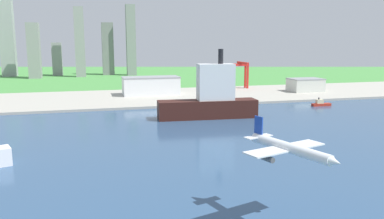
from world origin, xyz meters
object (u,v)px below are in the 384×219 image
(airplane_landing, at_px, (289,148))
(warehouse_main, at_px, (151,86))
(tugboat_small, at_px, (321,104))
(warehouse_annex, at_px, (305,85))
(cargo_ship, at_px, (211,99))
(port_crane_red, at_px, (240,69))

(airplane_landing, distance_m, warehouse_main, 334.96)
(tugboat_small, bearing_deg, warehouse_annex, 67.84)
(tugboat_small, distance_m, warehouse_main, 190.91)
(cargo_ship, bearing_deg, warehouse_annex, 36.82)
(warehouse_main, bearing_deg, cargo_ship, -78.77)
(tugboat_small, relative_size, warehouse_annex, 0.49)
(cargo_ship, bearing_deg, tugboat_small, 13.59)
(cargo_ship, relative_size, warehouse_main, 1.28)
(cargo_ship, distance_m, warehouse_main, 145.17)
(warehouse_annex, bearing_deg, tugboat_small, -112.16)
(port_crane_red, height_order, warehouse_main, port_crane_red)
(warehouse_main, height_order, warehouse_annex, warehouse_main)
(airplane_landing, xyz_separation_m, warehouse_annex, (196.32, 314.63, -17.12))
(tugboat_small, bearing_deg, port_crane_red, 101.88)
(port_crane_red, bearing_deg, cargo_ship, -119.15)
(airplane_landing, xyz_separation_m, cargo_ship, (32.82, 192.25, -11.22))
(port_crane_red, bearing_deg, warehouse_annex, -36.66)
(cargo_ship, distance_m, tugboat_small, 130.45)
(airplane_landing, relative_size, cargo_ship, 0.46)
(cargo_ship, bearing_deg, port_crane_red, 60.85)
(airplane_landing, distance_m, warehouse_annex, 371.25)
(warehouse_main, xyz_separation_m, warehouse_annex, (191.76, -19.97, -2.39))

